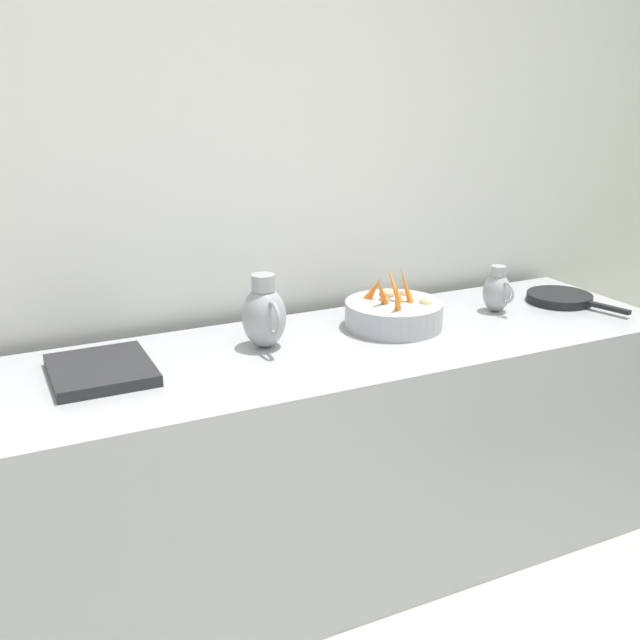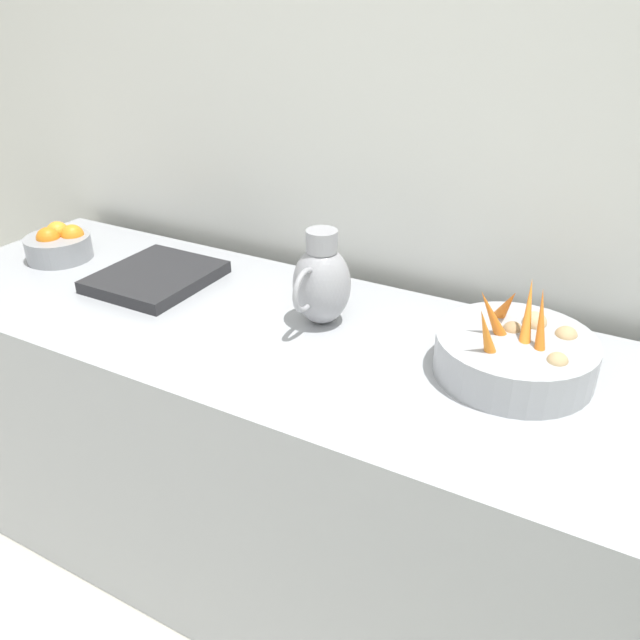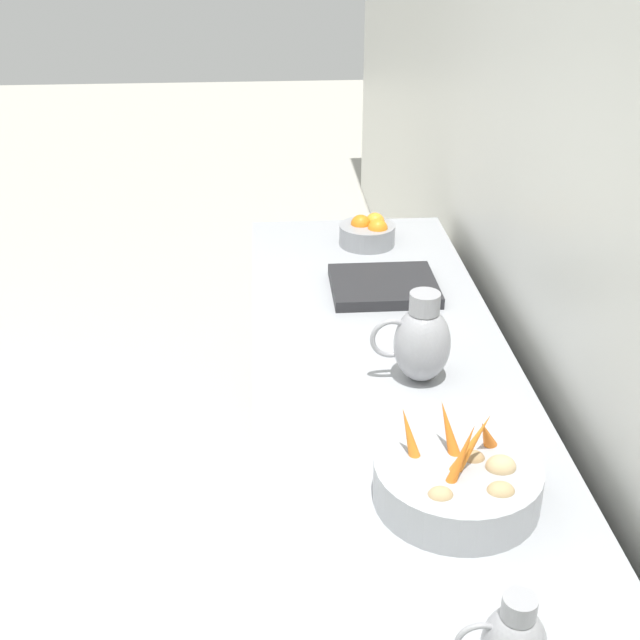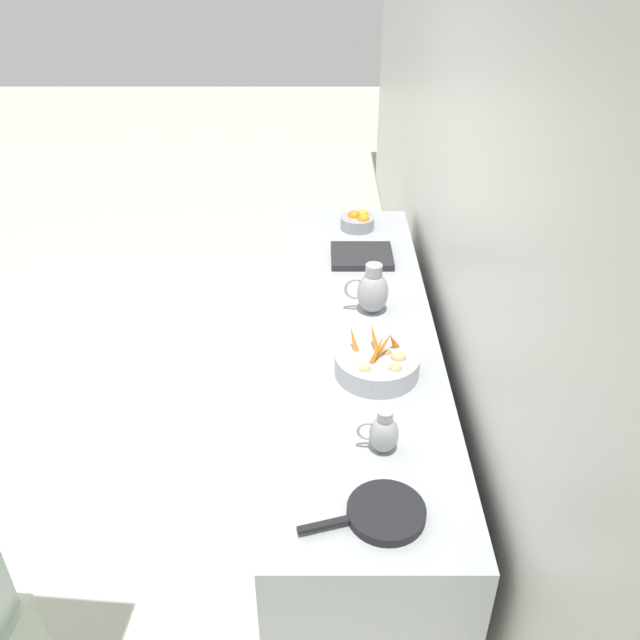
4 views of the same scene
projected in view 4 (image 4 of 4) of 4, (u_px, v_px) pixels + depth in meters
ground_plane at (70, 484)px, 3.48m from camera, size 16.78×16.78×0.00m
tile_wall_left at (502, 257)px, 2.38m from camera, size 0.10×9.70×3.00m
prep_counter at (354, 400)px, 3.38m from camera, size 0.74×2.71×0.87m
vegetable_colander at (377, 363)px, 2.82m from camera, size 0.36×0.36×0.22m
orange_bowl at (358, 221)px, 4.04m from camera, size 0.20×0.20×0.11m
metal_pitcher_tall at (372, 291)px, 3.21m from camera, size 0.21×0.15×0.25m
metal_pitcher_short at (383, 432)px, 2.41m from camera, size 0.15×0.11×0.18m
counter_sink_basin at (362, 256)px, 3.72m from camera, size 0.34×0.30×0.04m
skillet_on_counter at (385, 513)px, 2.18m from camera, size 0.42×0.26×0.03m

